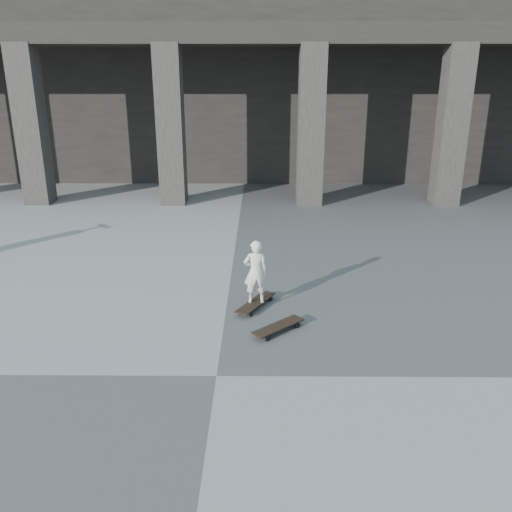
{
  "coord_description": "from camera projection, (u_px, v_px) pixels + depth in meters",
  "views": [
    {
      "loc": [
        0.52,
        -5.56,
        3.48
      ],
      "look_at": [
        0.45,
        2.43,
        0.65
      ],
      "focal_mm": 38.0,
      "sensor_mm": 36.0,
      "label": 1
    }
  ],
  "objects": [
    {
      "name": "skateboard_spare",
      "position": [
        278.0,
        327.0,
        7.44
      ],
      "size": [
        0.75,
        0.71,
        0.1
      ],
      "rotation": [
        0.0,
        0.0,
        0.75
      ],
      "color": "black",
      "rests_on": "ground"
    },
    {
      "name": "longboard",
      "position": [
        256.0,
        303.0,
        8.2
      ],
      "size": [
        0.61,
        0.89,
        0.09
      ],
      "rotation": [
        0.0,
        0.0,
        1.07
      ],
      "color": "black",
      "rests_on": "ground"
    },
    {
      "name": "ground",
      "position": [
        216.0,
        376.0,
        6.41
      ],
      "size": [
        90.0,
        90.0,
        0.0
      ],
      "primitive_type": "plane",
      "color": "#4A4A48",
      "rests_on": "ground"
    },
    {
      "name": "child",
      "position": [
        256.0,
        272.0,
        8.04
      ],
      "size": [
        0.37,
        0.26,
        0.98
      ],
      "primitive_type": "imported",
      "rotation": [
        0.0,
        0.0,
        3.22
      ],
      "color": "silver",
      "rests_on": "longboard"
    },
    {
      "name": "colonnade",
      "position": [
        246.0,
        79.0,
        18.38
      ],
      "size": [
        28.0,
        8.82,
        6.0
      ],
      "color": "black",
      "rests_on": "ground"
    }
  ]
}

